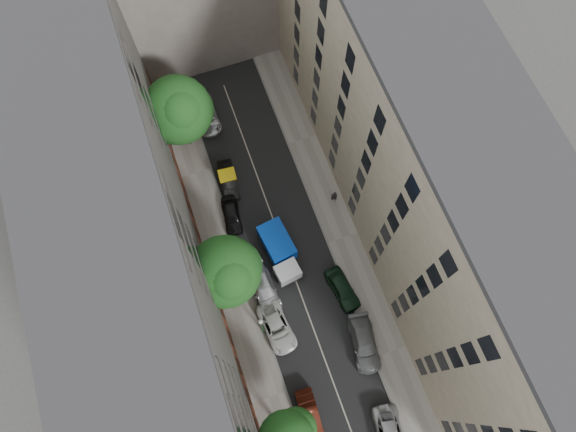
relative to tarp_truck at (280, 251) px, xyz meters
name	(u,v)px	position (x,y,z in m)	size (l,w,h in m)	color
ground	(287,257)	(0.55, -0.36, -1.42)	(120.00, 120.00, 0.00)	#4C4C49
road_surface	(287,257)	(0.55, -0.36, -1.41)	(8.00, 44.00, 0.02)	black
sidewalk_left	(230,277)	(-4.95, -0.36, -1.34)	(3.00, 44.00, 0.15)	gray
sidewalk_right	(342,238)	(6.05, -0.36, -1.34)	(3.00, 44.00, 0.15)	gray
building_left	(142,270)	(-10.45, -0.36, 8.58)	(8.00, 44.00, 20.00)	#54504E
building_right	(422,175)	(11.55, -0.36, 8.58)	(8.00, 44.00, 20.00)	#C3B698
tarp_truck	(280,251)	(0.00, 0.00, 0.00)	(2.90, 5.83, 2.58)	black
car_left_1	(310,415)	(-2.25, -13.76, -0.73)	(1.45, 4.16, 1.37)	#4C1A0F
car_left_2	(277,327)	(-2.46, -6.16, -0.74)	(2.24, 4.85, 1.35)	silver
car_left_3	(264,288)	(-2.42, -2.56, -0.70)	(2.01, 4.93, 1.43)	silver
car_left_4	(232,215)	(-3.05, 5.04, -0.74)	(1.60, 3.97, 1.35)	black
car_left_5	(228,180)	(-2.25, 8.64, -0.74)	(1.44, 4.13, 1.36)	black
car_left_6	(206,115)	(-2.25, 16.24, -0.73)	(2.29, 4.97, 1.38)	#BBBBC1
car_right_1	(364,343)	(4.15, -9.99, -0.68)	(2.08, 5.12, 1.49)	slate
car_right_2	(343,289)	(4.15, -4.96, -0.69)	(1.73, 4.30, 1.47)	black
tree_mid	(227,273)	(-4.96, -1.47, 4.35)	(6.09, 5.94, 8.75)	#382619
tree_far	(180,112)	(-4.52, 13.93, 4.60)	(6.34, 6.22, 9.14)	#382619
lamp_post	(262,326)	(-3.65, -6.10, 2.52)	(0.36, 0.36, 6.10)	#17501F
pedestrian	(334,196)	(6.64, 3.49, -0.43)	(0.61, 0.40, 1.69)	black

